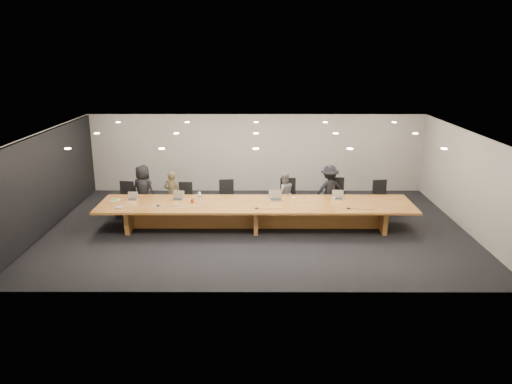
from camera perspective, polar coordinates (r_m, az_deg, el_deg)
ground at (r=14.55m, az=-0.00°, el=-4.11°), size 12.00×12.00×0.00m
back_wall at (r=18.03m, az=0.03°, el=4.46°), size 12.00×0.02×2.80m
left_wall_panel at (r=15.35m, az=-22.77°, el=1.04°), size 0.08×7.84×2.74m
conference_table at (r=14.38m, az=-0.00°, el=-2.17°), size 9.00×1.80×0.75m
chair_far_left at (r=16.03m, az=-14.76°, el=-0.75°), size 0.62×0.62×1.06m
chair_left at (r=15.73m, az=-8.13°, el=-0.77°), size 0.53×0.53×1.02m
chair_mid_left at (r=15.63m, az=-3.30°, el=-0.60°), size 0.64×0.64×1.09m
chair_mid_right at (r=15.56m, az=3.71°, el=-0.56°), size 0.59×0.59×1.15m
chair_right at (r=15.73m, az=9.18°, el=-0.53°), size 0.62×0.62×1.17m
chair_far_right at (r=16.13m, az=14.14°, el=-0.59°), size 0.61×0.61×1.07m
person_a at (r=15.87m, az=-12.76°, el=0.21°), size 0.91×0.75×1.59m
person_b at (r=15.62m, az=-9.55°, el=-0.19°), size 0.55×0.39×1.42m
person_c at (r=15.51m, az=3.21°, el=-0.17°), size 0.79×0.68×1.39m
person_d at (r=15.63m, az=8.37°, el=0.18°), size 1.13×0.81×1.58m
laptop_a at (r=15.05m, az=-14.01°, el=-0.46°), size 0.30×0.22×0.23m
laptop_b at (r=14.77m, az=-9.01°, el=-0.41°), size 0.39×0.32×0.27m
laptop_d at (r=14.56m, az=2.31°, el=-0.40°), size 0.41×0.33×0.29m
laptop_e at (r=14.86m, az=9.33°, el=-0.33°), size 0.36×0.28×0.26m
water_bottle at (r=14.67m, az=-6.46°, el=-0.48°), size 0.09×0.09×0.24m
amber_mug at (r=14.46m, az=-7.28°, el=-1.02°), size 0.11×0.11×0.11m
paper_cup_near at (r=14.59m, az=4.34°, el=-0.79°), size 0.11×0.11×0.10m
paper_cup_far at (r=14.78m, az=8.92°, el=-0.74°), size 0.09×0.09×0.09m
notepad at (r=15.15m, az=-15.80°, el=-0.90°), size 0.28×0.23×0.02m
lime_gadget at (r=15.14m, az=-15.87°, el=-0.84°), size 0.18×0.12×0.03m
av_box at (r=14.39m, az=-15.38°, el=-1.71°), size 0.22×0.17×0.03m
mic_left at (r=14.32m, az=-11.11°, el=-1.52°), size 0.18×0.18×0.03m
mic_center at (r=13.84m, az=0.06°, el=-1.83°), size 0.15×0.15×0.03m
mic_right at (r=14.06m, az=10.53°, el=-1.82°), size 0.17×0.17×0.03m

